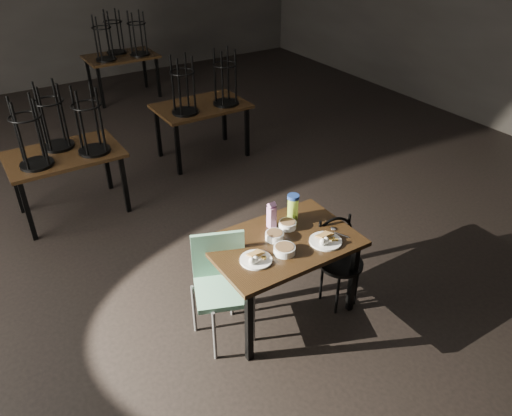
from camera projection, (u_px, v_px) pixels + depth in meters
room at (201, 5)px, 4.22m from camera, size 12.00×12.04×3.22m
main_table at (282, 248)px, 4.07m from camera, size 1.20×0.80×0.75m
plate_left at (256, 258)px, 3.79m from camera, size 0.25×0.25×0.08m
plate_right at (326, 240)px, 4.00m from camera, size 0.26×0.26×0.09m
bowl_near at (275, 236)px, 4.03m from camera, size 0.15×0.15×0.06m
bowl_far at (288, 224)px, 4.17m from camera, size 0.15×0.15×0.06m
bowl_big at (284, 250)px, 3.87m from camera, size 0.17×0.17×0.06m
juice_carton at (272, 216)px, 4.13m from camera, size 0.06×0.06×0.24m
water_bottle at (293, 206)px, 4.25m from camera, size 0.11×0.11×0.23m
spoon at (335, 229)px, 4.15m from camera, size 0.06×0.21×0.01m
bentwood_chair at (338, 255)px, 4.31m from camera, size 0.40×0.40×0.80m
school_chair at (221, 279)px, 3.93m from camera, size 0.55×0.55×0.91m
bg_table_left at (63, 151)px, 5.37m from camera, size 1.20×0.80×1.48m
bg_table_right at (202, 106)px, 6.61m from camera, size 1.20×0.80×1.48m
bg_table_far at (121, 54)px, 8.66m from camera, size 1.20×0.80×1.48m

